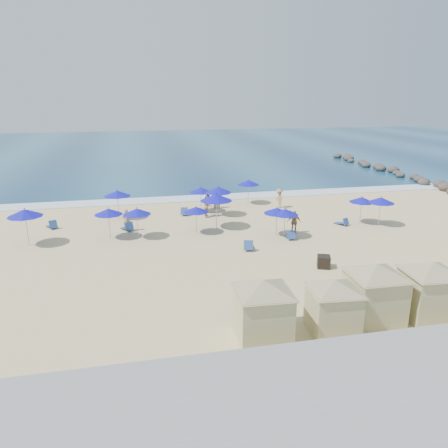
{
  "coord_description": "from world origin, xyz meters",
  "views": [
    {
      "loc": [
        -7.98,
        -24.89,
        9.73
      ],
      "look_at": [
        -1.9,
        3.0,
        1.13
      ],
      "focal_mm": 35.0,
      "sensor_mm": 36.0,
      "label": 1
    }
  ],
  "objects_px": {
    "cabana_2": "(375,285)",
    "umbrella_11": "(381,200)",
    "umbrella_8": "(285,212)",
    "umbrella_9": "(248,182)",
    "beachgoer_2": "(294,222)",
    "rock_jetty": "(385,169)",
    "trash_bin": "(324,262)",
    "umbrella_1": "(108,212)",
    "beachgoer_1": "(208,206)",
    "umbrella_7": "(218,190)",
    "umbrella_10": "(362,200)",
    "beachgoer_3": "(279,198)",
    "umbrella_12": "(196,209)",
    "umbrella_0": "(25,213)",
    "umbrella_6": "(277,211)",
    "umbrella_5": "(216,197)",
    "cabana_1": "(334,299)",
    "cabana_3": "(430,282)",
    "beachgoer_0": "(127,220)",
    "umbrella_2": "(117,193)",
    "cabana_0": "(263,302)",
    "beachgoer_4": "(217,199)",
    "umbrella_3": "(137,211)",
    "umbrella_4": "(201,190)"
  },
  "relations": [
    {
      "from": "cabana_3",
      "to": "beachgoer_3",
      "type": "relative_size",
      "value": 2.69
    },
    {
      "from": "cabana_2",
      "to": "umbrella_7",
      "type": "distance_m",
      "value": 18.67
    },
    {
      "from": "trash_bin",
      "to": "umbrella_0",
      "type": "relative_size",
      "value": 0.28
    },
    {
      "from": "umbrella_9",
      "to": "beachgoer_2",
      "type": "xyz_separation_m",
      "value": [
        0.91,
        -9.12,
        -1.15
      ]
    },
    {
      "from": "cabana_2",
      "to": "umbrella_8",
      "type": "bearing_deg",
      "value": 89.3
    },
    {
      "from": "umbrella_0",
      "to": "beachgoer_2",
      "type": "relative_size",
      "value": 1.54
    },
    {
      "from": "rock_jetty",
      "to": "umbrella_8",
      "type": "bearing_deg",
      "value": -134.16
    },
    {
      "from": "rock_jetty",
      "to": "umbrella_11",
      "type": "height_order",
      "value": "umbrella_11"
    },
    {
      "from": "umbrella_3",
      "to": "umbrella_9",
      "type": "bearing_deg",
      "value": 37.94
    },
    {
      "from": "umbrella_3",
      "to": "beachgoer_2",
      "type": "bearing_deg",
      "value": -6.48
    },
    {
      "from": "cabana_3",
      "to": "umbrella_10",
      "type": "bearing_deg",
      "value": 72.3
    },
    {
      "from": "umbrella_8",
      "to": "beachgoer_3",
      "type": "bearing_deg",
      "value": 73.42
    },
    {
      "from": "rock_jetty",
      "to": "trash_bin",
      "type": "relative_size",
      "value": 37.24
    },
    {
      "from": "beachgoer_1",
      "to": "umbrella_7",
      "type": "bearing_deg",
      "value": -85.07
    },
    {
      "from": "umbrella_5",
      "to": "umbrella_9",
      "type": "relative_size",
      "value": 1.2
    },
    {
      "from": "trash_bin",
      "to": "umbrella_11",
      "type": "distance_m",
      "value": 10.44
    },
    {
      "from": "umbrella_6",
      "to": "umbrella_7",
      "type": "distance_m",
      "value": 6.76
    },
    {
      "from": "umbrella_12",
      "to": "umbrella_5",
      "type": "bearing_deg",
      "value": 29.72
    },
    {
      "from": "umbrella_9",
      "to": "beachgoer_1",
      "type": "relative_size",
      "value": 1.23
    },
    {
      "from": "umbrella_5",
      "to": "umbrella_0",
      "type": "bearing_deg",
      "value": -175.23
    },
    {
      "from": "cabana_3",
      "to": "umbrella_8",
      "type": "xyz_separation_m",
      "value": [
        -2.44,
        12.04,
        0.21
      ]
    },
    {
      "from": "umbrella_10",
      "to": "beachgoer_1",
      "type": "bearing_deg",
      "value": 158.16
    },
    {
      "from": "cabana_1",
      "to": "cabana_2",
      "type": "xyz_separation_m",
      "value": [
        2.19,
        0.5,
        0.2
      ]
    },
    {
      "from": "beachgoer_0",
      "to": "beachgoer_3",
      "type": "bearing_deg",
      "value": -147.78
    },
    {
      "from": "umbrella_8",
      "to": "cabana_2",
      "type": "bearing_deg",
      "value": -90.7
    },
    {
      "from": "cabana_2",
      "to": "umbrella_0",
      "type": "relative_size",
      "value": 1.83
    },
    {
      "from": "cabana_0",
      "to": "umbrella_2",
      "type": "bearing_deg",
      "value": 106.97
    },
    {
      "from": "umbrella_5",
      "to": "umbrella_11",
      "type": "distance_m",
      "value": 12.41
    },
    {
      "from": "trash_bin",
      "to": "umbrella_4",
      "type": "height_order",
      "value": "umbrella_4"
    },
    {
      "from": "cabana_0",
      "to": "umbrella_0",
      "type": "distance_m",
      "value": 18.55
    },
    {
      "from": "trash_bin",
      "to": "umbrella_1",
      "type": "distance_m",
      "value": 14.76
    },
    {
      "from": "umbrella_10",
      "to": "beachgoer_3",
      "type": "bearing_deg",
      "value": 127.53
    },
    {
      "from": "umbrella_1",
      "to": "beachgoer_4",
      "type": "height_order",
      "value": "umbrella_1"
    },
    {
      "from": "umbrella_6",
      "to": "umbrella_12",
      "type": "distance_m",
      "value": 5.7
    },
    {
      "from": "umbrella_0",
      "to": "rock_jetty",
      "type": "bearing_deg",
      "value": 27.56
    },
    {
      "from": "trash_bin",
      "to": "beachgoer_1",
      "type": "height_order",
      "value": "beachgoer_1"
    },
    {
      "from": "cabana_2",
      "to": "umbrella_2",
      "type": "relative_size",
      "value": 1.97
    },
    {
      "from": "umbrella_1",
      "to": "umbrella_12",
      "type": "bearing_deg",
      "value": -1.72
    },
    {
      "from": "cabana_1",
      "to": "umbrella_3",
      "type": "distance_m",
      "value": 16.31
    },
    {
      "from": "cabana_2",
      "to": "umbrella_11",
      "type": "xyz_separation_m",
      "value": [
        8.18,
        13.03,
        0.3
      ]
    },
    {
      "from": "umbrella_0",
      "to": "beachgoer_1",
      "type": "xyz_separation_m",
      "value": [
        12.88,
        4.4,
        -1.31
      ]
    },
    {
      "from": "umbrella_0",
      "to": "beachgoer_3",
      "type": "relative_size",
      "value": 1.51
    },
    {
      "from": "trash_bin",
      "to": "umbrella_5",
      "type": "bearing_deg",
      "value": 137.46
    },
    {
      "from": "umbrella_2",
      "to": "umbrella_5",
      "type": "xyz_separation_m",
      "value": [
        7.16,
        -4.25,
        0.3
      ]
    },
    {
      "from": "umbrella_11",
      "to": "umbrella_8",
      "type": "bearing_deg",
      "value": -171.6
    },
    {
      "from": "beachgoer_1",
      "to": "umbrella_8",
      "type": "bearing_deg",
      "value": -145.69
    },
    {
      "from": "cabana_1",
      "to": "umbrella_11",
      "type": "relative_size",
      "value": 1.8
    },
    {
      "from": "beachgoer_0",
      "to": "beachgoer_4",
      "type": "relative_size",
      "value": 1.05
    },
    {
      "from": "umbrella_9",
      "to": "umbrella_7",
      "type": "bearing_deg",
      "value": -135.79
    },
    {
      "from": "umbrella_0",
      "to": "umbrella_12",
      "type": "distance_m",
      "value": 11.3
    }
  ]
}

